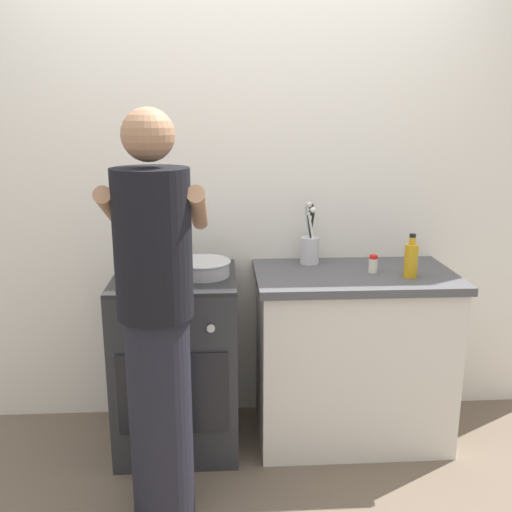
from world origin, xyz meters
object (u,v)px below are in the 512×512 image
object	(u,v)px
pot	(145,267)
oil_bottle	(411,260)
utensil_crock	(310,246)
mixing_bowl	(203,267)
spice_bottle	(373,264)
stove_range	(178,360)
person	(157,324)

from	to	relation	value
pot	oil_bottle	size ratio (longest dim) A/B	1.11
pot	utensil_crock	bearing A→B (deg)	14.69
mixing_bowl	utensil_crock	bearing A→B (deg)	20.02
utensil_crock	oil_bottle	distance (m)	0.53
utensil_crock	spice_bottle	size ratio (longest dim) A/B	3.71
stove_range	oil_bottle	size ratio (longest dim) A/B	4.19
stove_range	spice_bottle	world-z (taller)	spice_bottle
mixing_bowl	utensil_crock	distance (m)	0.60
utensil_crock	person	xyz separation A→B (m)	(-0.73, -0.75, -0.13)
oil_bottle	person	world-z (taller)	person
stove_range	utensil_crock	bearing A→B (deg)	15.45
spice_bottle	pot	bearing A→B (deg)	-178.90
mixing_bowl	person	xyz separation A→B (m)	(-0.17, -0.55, -0.08)
spice_bottle	person	size ratio (longest dim) A/B	0.05
person	mixing_bowl	bearing A→B (deg)	72.88
oil_bottle	person	distance (m)	1.27
spice_bottle	person	xyz separation A→B (m)	(-1.02, -0.55, -0.08)
stove_range	pot	bearing A→B (deg)	-169.19
person	utensil_crock	bearing A→B (deg)	45.93
mixing_bowl	spice_bottle	world-z (taller)	spice_bottle
utensil_crock	oil_bottle	xyz separation A→B (m)	(0.45, -0.29, -0.01)
stove_range	pot	world-z (taller)	pot
pot	spice_bottle	bearing A→B (deg)	1.10
mixing_bowl	oil_bottle	size ratio (longest dim) A/B	1.29
oil_bottle	person	bearing A→B (deg)	-158.56
mixing_bowl	oil_bottle	bearing A→B (deg)	-4.85
stove_range	spice_bottle	bearing A→B (deg)	-0.30
oil_bottle	pot	bearing A→B (deg)	176.93
stove_range	utensil_crock	distance (m)	0.91
utensil_crock	oil_bottle	bearing A→B (deg)	-32.74
mixing_bowl	pot	bearing A→B (deg)	-176.67
utensil_crock	person	size ratio (longest dim) A/B	0.19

